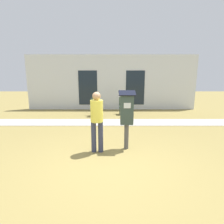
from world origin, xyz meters
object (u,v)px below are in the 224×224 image
object	(u,v)px
outdoor_chair_left	(95,105)
outdoor_chair_middle	(123,104)
person_standing	(97,117)
parking_meter	(127,112)

from	to	relation	value
outdoor_chair_left	outdoor_chair_middle	distance (m)	1.50
person_standing	outdoor_chair_left	xyz separation A→B (m)	(-0.47, 4.35, -0.40)
outdoor_chair_left	outdoor_chair_middle	world-z (taller)	same
person_standing	outdoor_chair_middle	size ratio (longest dim) A/B	1.76
person_standing	outdoor_chair_middle	bearing A→B (deg)	74.66
parking_meter	person_standing	bearing A→B (deg)	-165.18
outdoor_chair_left	outdoor_chair_middle	bearing A→B (deg)	31.18
outdoor_chair_left	parking_meter	bearing A→B (deg)	-57.09
person_standing	outdoor_chair_middle	xyz separation A→B (m)	(0.98, 4.74, -0.40)
outdoor_chair_middle	outdoor_chair_left	bearing A→B (deg)	174.00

